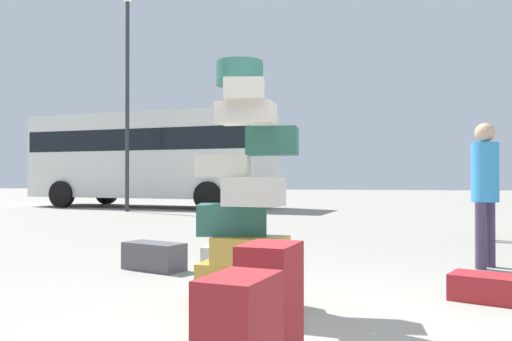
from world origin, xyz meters
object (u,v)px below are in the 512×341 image
Objects in this scene: suitcase_maroon_behind_tower at (489,288)px; suitcase_tower at (244,210)px; person_bearded_onlooker at (485,182)px; person_tourist_with_camera at (486,183)px; suitcase_charcoal_foreground_far at (154,256)px; suitcase_cream_white_trunk at (235,257)px; suitcase_maroon_foreground_near at (270,312)px; parked_bus at (152,154)px; lamp_post at (127,69)px.

suitcase_tower is at bearing -139.50° from suitcase_maroon_behind_tower.
person_bearded_onlooker is 2.86m from person_tourist_with_camera.
suitcase_cream_white_trunk is at bearing 46.88° from suitcase_charcoal_foreground_far.
suitcase_maroon_foreground_near reaches higher than suitcase_maroon_behind_tower.
person_bearded_onlooker is at bearing 73.23° from suitcase_maroon_foreground_near.
suitcase_maroon_behind_tower is 0.87× the size of suitcase_charcoal_foreground_far.
parked_bus reaches higher than person_bearded_onlooker.
parked_bus is 1.31× the size of lamp_post.
suitcase_maroon_foreground_near is at bearing -73.19° from suitcase_tower.
suitcase_tower is 3.21× the size of suitcase_maroon_behind_tower.
suitcase_maroon_foreground_near is 4.26m from person_bearded_onlooker.
suitcase_charcoal_foreground_far is 5.65m from person_tourist_with_camera.
lamp_post reaches higher than parked_bus.
suitcase_maroon_behind_tower is at bearing 63.20° from suitcase_maroon_foreground_near.
suitcase_maroon_foreground_near is at bearing -63.06° from lamp_post.
person_bearded_onlooker reaches higher than person_tourist_with_camera.
suitcase_cream_white_trunk is 0.45× the size of person_bearded_onlooker.
parked_bus is (-7.98, 12.68, 1.72)m from suitcase_maroon_behind_tower.
parked_bus is (-4.67, 11.77, 1.68)m from suitcase_charcoal_foreground_far.
suitcase_maroon_foreground_near reaches higher than suitcase_cream_white_trunk.
person_tourist_with_camera is at bearing 78.72° from suitcase_maroon_foreground_near.
parked_bus is at bearing -111.75° from person_tourist_with_camera.
person_bearded_onlooker is (3.66, 0.80, 0.82)m from suitcase_charcoal_foreground_far.
suitcase_cream_white_trunk is at bearing -54.46° from parked_bus.
suitcase_maroon_foreground_near is 0.10× the size of lamp_post.
person_tourist_with_camera reaches higher than suitcase_maroon_foreground_near.
suitcase_maroon_foreground_near is 0.44× the size of person_tourist_with_camera.
lamp_post is (-7.83, 10.34, 4.19)m from suitcase_maroon_behind_tower.
suitcase_cream_white_trunk is 3.49m from suitcase_maroon_foreground_near.
lamp_post is (-8.19, 8.63, 3.32)m from person_bearded_onlooker.
person_tourist_with_camera reaches higher than suitcase_charcoal_foreground_far.
person_bearded_onlooker is (2.33, 2.30, 0.20)m from suitcase_tower.
suitcase_charcoal_foreground_far reaches higher than suitcase_maroon_behind_tower.
suitcase_maroon_foreground_near is 16.16m from parked_bus.
suitcase_tower is 3.28m from person_bearded_onlooker.
suitcase_tower is at bearing 116.57° from suitcase_maroon_foreground_near.
suitcase_maroon_behind_tower is 15.08m from parked_bus.
suitcase_charcoal_foreground_far is 0.08× the size of parked_bus.
suitcase_cream_white_trunk is 12.76m from parked_bus.
suitcase_maroon_foreground_near is (0.44, -1.47, -0.42)m from suitcase_tower.
person_tourist_with_camera reaches higher than suitcase_cream_white_trunk.
suitcase_maroon_behind_tower is at bearing -48.11° from parked_bus.
person_bearded_onlooker is (0.36, 1.71, 0.87)m from suitcase_maroon_behind_tower.
suitcase_charcoal_foreground_far is at bearing -39.10° from person_bearded_onlooker.
parked_bus reaches higher than suitcase_tower.
suitcase_tower reaches higher than suitcase_charcoal_foreground_far.
suitcase_maroon_behind_tower is at bearing 8.16° from person_tourist_with_camera.
suitcase_cream_white_trunk is at bearing -43.07° from person_bearded_onlooker.
lamp_post is at bearing 120.37° from suitcase_cream_white_trunk.
person_tourist_with_camera is (2.97, 5.08, 0.16)m from suitcase_tower.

